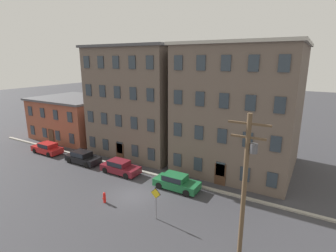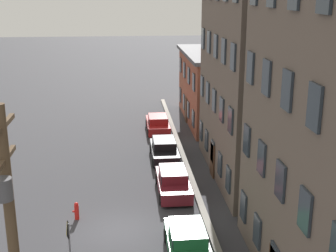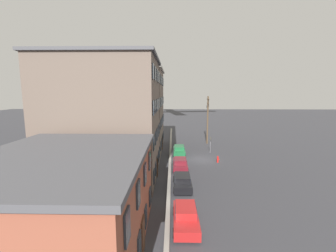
# 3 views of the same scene
# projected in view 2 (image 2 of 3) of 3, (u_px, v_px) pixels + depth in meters

# --- Properties ---
(ground_plane) EXTENTS (200.00, 200.00, 0.00)m
(ground_plane) POSITION_uv_depth(u_px,v_px,m) (120.00, 230.00, 23.52)
(ground_plane) COLOR #38383D
(kerb_strip) EXTENTS (56.00, 0.36, 0.16)m
(kerb_strip) POSITION_uv_depth(u_px,v_px,m) (208.00, 225.00, 23.91)
(kerb_strip) COLOR #9E998E
(kerb_strip) RESTS_ON ground_plane
(apartment_corner) EXTENTS (12.22, 9.85, 6.32)m
(apartment_corner) POSITION_uv_depth(u_px,v_px,m) (238.00, 86.00, 42.30)
(apartment_corner) COLOR brown
(apartment_corner) RESTS_ON ground_plane
(apartment_midblock) EXTENTS (11.97, 12.05, 13.71)m
(apartment_midblock) POSITION_uv_depth(u_px,v_px,m) (307.00, 70.00, 29.00)
(apartment_midblock) COLOR #66564C
(apartment_midblock) RESTS_ON ground_plane
(car_red) EXTENTS (4.40, 1.92, 1.43)m
(car_red) POSITION_uv_depth(u_px,v_px,m) (158.00, 123.00, 39.53)
(car_red) COLOR #B21E1E
(car_red) RESTS_ON ground_plane
(car_black) EXTENTS (4.40, 1.92, 1.43)m
(car_black) POSITION_uv_depth(u_px,v_px,m) (164.00, 149.00, 33.19)
(car_black) COLOR black
(car_black) RESTS_ON ground_plane
(car_maroon) EXTENTS (4.40, 1.92, 1.43)m
(car_maroon) POSITION_uv_depth(u_px,v_px,m) (173.00, 181.00, 27.70)
(car_maroon) COLOR maroon
(car_maroon) RESTS_ON ground_plane
(car_green) EXTENTS (4.40, 1.92, 1.43)m
(car_green) POSITION_uv_depth(u_px,v_px,m) (188.00, 242.00, 21.03)
(car_green) COLOR #1E6638
(car_green) RESTS_ON ground_plane
(caution_sign) EXTENTS (0.88, 0.08, 2.62)m
(caution_sign) POSITION_uv_depth(u_px,v_px,m) (69.00, 240.00, 19.30)
(caution_sign) COLOR slate
(caution_sign) RESTS_ON ground_plane
(fire_hydrant) EXTENTS (0.24, 0.34, 0.96)m
(fire_hydrant) POSITION_uv_depth(u_px,v_px,m) (77.00, 211.00, 24.55)
(fire_hydrant) COLOR red
(fire_hydrant) RESTS_ON ground_plane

